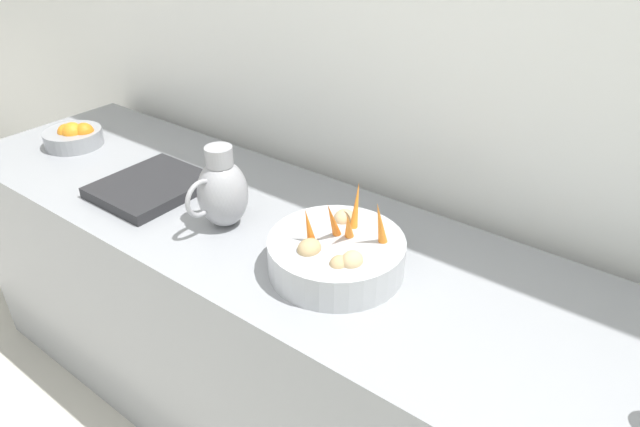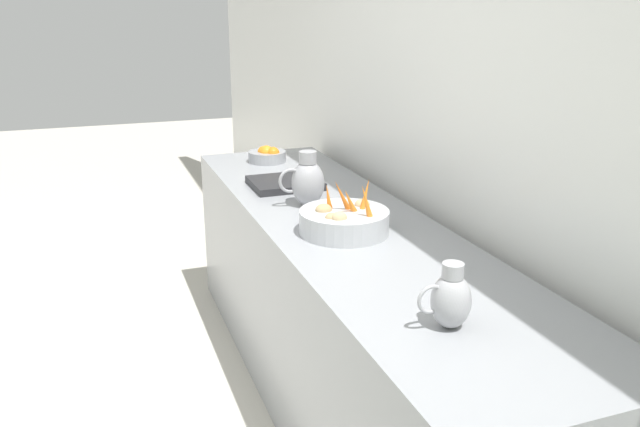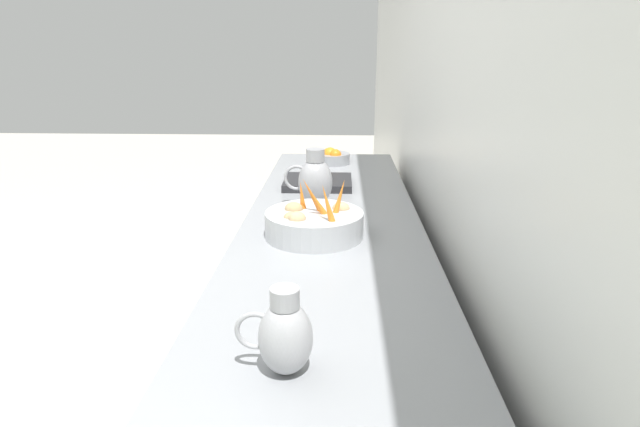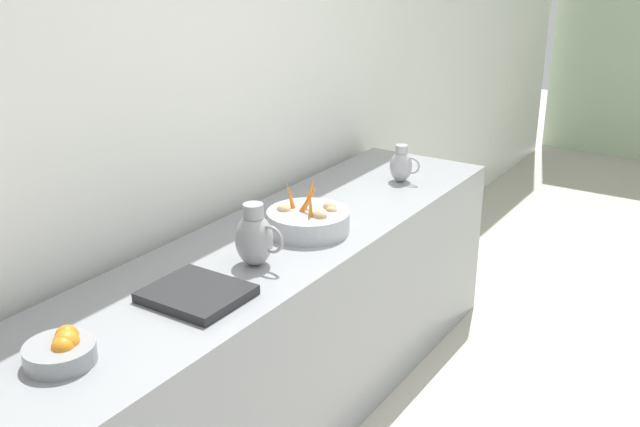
{
  "view_description": "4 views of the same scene",
  "coord_description": "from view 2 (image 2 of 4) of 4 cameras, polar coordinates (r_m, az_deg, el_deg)",
  "views": [
    {
      "loc": [
        -0.43,
        0.59,
        1.78
      ],
      "look_at": [
        -1.42,
        -0.15,
        1.04
      ],
      "focal_mm": 31.26,
      "sensor_mm": 36.0,
      "label": 1
    },
    {
      "loc": [
        -0.48,
        2.2,
        1.77
      ],
      "look_at": [
        -1.31,
        -0.08,
        0.98
      ],
      "focal_mm": 36.69,
      "sensor_mm": 36.0,
      "label": 2
    },
    {
      "loc": [
        -1.51,
        1.7,
        1.55
      ],
      "look_at": [
        -1.44,
        -0.13,
        0.96
      ],
      "focal_mm": 29.08,
      "sensor_mm": 36.0,
      "label": 3
    },
    {
      "loc": [
        0.26,
        -2.6,
        2.11
      ],
      "look_at": [
        -1.4,
        -0.03,
        0.95
      ],
      "focal_mm": 41.75,
      "sensor_mm": 36.0,
      "label": 4
    }
  ],
  "objects": [
    {
      "name": "vegetable_colander",
      "position": [
        2.62,
        2.13,
        -0.64
      ],
      "size": [
        0.36,
        0.36,
        0.23
      ],
      "color": "#ADAFB5",
      "rests_on": "prep_counter"
    },
    {
      "name": "tile_wall_left",
      "position": [
        2.44,
        17.62,
        10.73
      ],
      "size": [
        0.1,
        9.13,
        3.0
      ],
      "primitive_type": "cube",
      "color": "white",
      "rests_on": "ground_plane"
    },
    {
      "name": "metal_pitcher_short",
      "position": [
        1.9,
        11.3,
        -7.31
      ],
      "size": [
        0.17,
        0.12,
        0.2
      ],
      "color": "#A3A3A8",
      "rests_on": "prep_counter"
    },
    {
      "name": "prep_counter",
      "position": [
        2.94,
        2.25,
        -8.92
      ],
      "size": [
        0.72,
        2.93,
        0.88
      ],
      "primitive_type": "cube",
      "color": "gray",
      "rests_on": "ground_plane"
    },
    {
      "name": "counter_sink_basin",
      "position": [
        3.3,
        -3.06,
        2.67
      ],
      "size": [
        0.34,
        0.3,
        0.04
      ],
      "primitive_type": "cube",
      "color": "#232326",
      "rests_on": "prep_counter"
    },
    {
      "name": "metal_pitcher_tall",
      "position": [
        2.96,
        -1.11,
        2.81
      ],
      "size": [
        0.21,
        0.15,
        0.25
      ],
      "color": "#939399",
      "rests_on": "prep_counter"
    },
    {
      "name": "orange_bowl",
      "position": [
        3.81,
        -4.61,
        5.08
      ],
      "size": [
        0.22,
        0.22,
        0.1
      ],
      "color": "gray",
      "rests_on": "prep_counter"
    }
  ]
}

